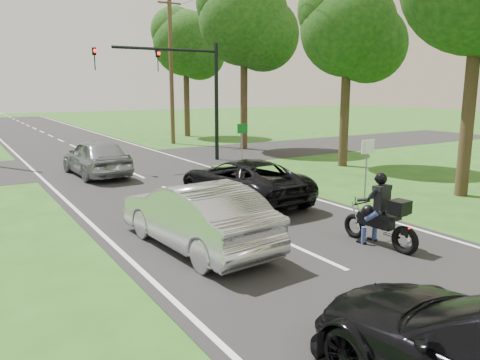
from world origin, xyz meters
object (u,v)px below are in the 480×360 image
traffic_signal (184,80)px  utility_pole_far (171,68)px  silver_suv (96,157)px  sign_green (242,135)px  silver_sedan (196,215)px  sign_white (367,156)px  motorcycle_rider (382,218)px  dark_suv (243,181)px

traffic_signal → utility_pole_far: utility_pole_far is taller
silver_suv → sign_green: (6.43, -1.73, 0.77)m
traffic_signal → silver_sedan: bearing=-114.2°
silver_suv → sign_green: sign_green is taller
utility_pole_far → sign_green: (-1.30, -11.02, -3.49)m
traffic_signal → utility_pole_far: (2.86, 8.00, 0.95)m
silver_suv → sign_white: 11.58m
silver_suv → motorcycle_rider: bearing=101.6°
utility_pole_far → silver_suv: bearing=-129.8°
dark_suv → utility_pole_far: (4.86, 16.71, 4.35)m
silver_sedan → dark_suv: bearing=-140.7°
motorcycle_rider → silver_sedan: motorcycle_rider is taller
utility_pole_far → sign_green: utility_pole_far is taller
utility_pole_far → motorcycle_rider: bearing=-101.2°
utility_pole_far → sign_white: utility_pole_far is taller
silver_suv → sign_white: (6.23, -9.73, 0.77)m
sign_white → motorcycle_rider: bearing=-131.7°
motorcycle_rider → silver_sedan: size_ratio=0.44×
utility_pole_far → sign_white: (-1.50, -19.02, -3.49)m
utility_pole_far → traffic_signal: bearing=-109.7°
silver_sedan → silver_suv: 10.73m
silver_suv → sign_white: size_ratio=2.25×
utility_pole_far → dark_suv: bearing=-106.2°
silver_sedan → sign_green: size_ratio=2.28×
motorcycle_rider → traffic_signal: bearing=78.7°
dark_suv → utility_pole_far: utility_pole_far is taller
dark_suv → silver_suv: silver_suv is taller
sign_white → sign_green: same height
motorcycle_rider → traffic_signal: 14.76m
motorcycle_rider → sign_white: bearing=43.1°
motorcycle_rider → sign_green: 11.71m
traffic_signal → sign_green: (1.56, -3.02, -2.54)m
silver_suv → traffic_signal: traffic_signal is taller
sign_green → dark_suv: bearing=-122.0°
silver_suv → utility_pole_far: 12.81m
motorcycle_rider → dark_suv: motorcycle_rider is taller
dark_suv → silver_suv: bearing=-72.0°
motorcycle_rider → silver_suv: motorcycle_rider is taller
utility_pole_far → sign_white: 19.39m
sign_white → silver_sedan: bearing=-171.7°
motorcycle_rider → silver_sedan: bearing=144.2°
silver_sedan → traffic_signal: size_ratio=0.76×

